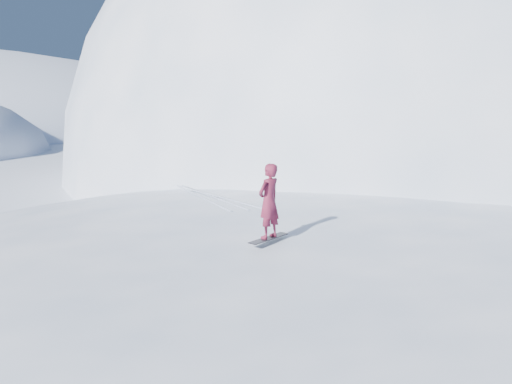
% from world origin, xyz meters
% --- Properties ---
extents(ground, '(400.00, 400.00, 0.00)m').
position_xyz_m(ground, '(0.00, 0.00, 0.00)').
color(ground, white).
rests_on(ground, ground).
extents(near_ridge, '(36.00, 28.00, 4.80)m').
position_xyz_m(near_ridge, '(1.00, 3.00, 0.00)').
color(near_ridge, white).
rests_on(near_ridge, ground).
extents(summit_peak, '(60.00, 56.00, 56.00)m').
position_xyz_m(summit_peak, '(22.00, 26.00, 0.00)').
color(summit_peak, white).
rests_on(summit_peak, ground).
extents(peak_shoulder, '(28.00, 24.00, 18.00)m').
position_xyz_m(peak_shoulder, '(10.00, 20.00, 0.00)').
color(peak_shoulder, white).
rests_on(peak_shoulder, ground).
extents(wind_bumps, '(16.00, 14.40, 1.00)m').
position_xyz_m(wind_bumps, '(-0.56, 2.12, 0.00)').
color(wind_bumps, white).
rests_on(wind_bumps, ground).
extents(snowboard, '(1.36, 0.95, 0.02)m').
position_xyz_m(snowboard, '(-2.13, -0.79, 2.41)').
color(snowboard, black).
rests_on(snowboard, near_ridge).
extents(snowboarder, '(0.87, 0.78, 2.00)m').
position_xyz_m(snowboarder, '(-2.13, -0.79, 3.42)').
color(snowboarder, maroon).
rests_on(snowboarder, snowboard).
extents(board_tracks, '(1.89, 5.97, 0.04)m').
position_xyz_m(board_tracks, '(-2.04, 5.80, 2.42)').
color(board_tracks, silver).
rests_on(board_tracks, ground).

